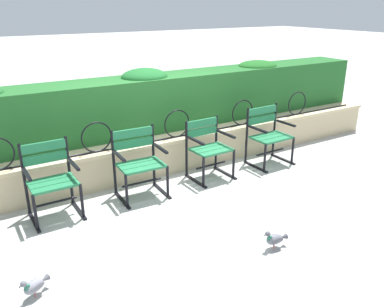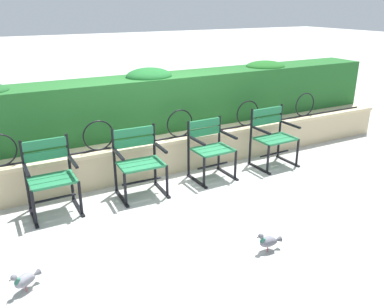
# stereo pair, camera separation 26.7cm
# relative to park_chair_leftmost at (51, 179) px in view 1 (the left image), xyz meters

# --- Properties ---
(ground_plane) EXTENTS (60.00, 60.00, 0.00)m
(ground_plane) POSITION_rel_park_chair_leftmost_xyz_m (1.73, -0.47, -0.47)
(ground_plane) COLOR #ADADA8
(stone_wall) EXTENTS (8.47, 0.41, 0.52)m
(stone_wall) POSITION_rel_park_chair_leftmost_xyz_m (1.73, 0.50, -0.20)
(stone_wall) COLOR #C6B289
(stone_wall) RESTS_ON ground
(iron_arch_fence) EXTENTS (7.91, 0.02, 0.42)m
(iron_arch_fence) POSITION_rel_park_chair_leftmost_xyz_m (1.39, 0.42, 0.23)
(iron_arch_fence) COLOR black
(iron_arch_fence) RESTS_ON stone_wall
(hedge_row) EXTENTS (8.30, 0.69, 0.95)m
(hedge_row) POSITION_rel_park_chair_leftmost_xyz_m (1.72, 1.02, 0.49)
(hedge_row) COLOR #236028
(hedge_row) RESTS_ON stone_wall
(park_chair_leftmost) EXTENTS (0.57, 0.53, 0.90)m
(park_chair_leftmost) POSITION_rel_park_chair_leftmost_xyz_m (0.00, 0.00, 0.00)
(park_chair_leftmost) COLOR #237547
(park_chair_leftmost) RESTS_ON ground
(park_chair_centre_left) EXTENTS (0.62, 0.54, 0.89)m
(park_chair_centre_left) POSITION_rel_park_chair_leftmost_xyz_m (1.10, -0.03, 0.00)
(park_chair_centre_left) COLOR #237547
(park_chair_centre_left) RESTS_ON ground
(park_chair_centre_right) EXTENTS (0.58, 0.54, 0.84)m
(park_chair_centre_right) POSITION_rel_park_chair_leftmost_xyz_m (2.19, -0.01, -0.01)
(park_chair_centre_right) COLOR #237547
(park_chair_centre_right) RESTS_ON ground
(park_chair_rightmost) EXTENTS (0.64, 0.54, 0.90)m
(park_chair_rightmost) POSITION_rel_park_chair_leftmost_xyz_m (3.29, -0.04, 0.00)
(park_chair_rightmost) COLOR #237547
(park_chair_rightmost) RESTS_ON ground
(pigeon_near_chairs) EXTENTS (0.27, 0.19, 0.22)m
(pigeon_near_chairs) POSITION_rel_park_chair_leftmost_xyz_m (-0.50, -1.37, -0.36)
(pigeon_near_chairs) COLOR gray
(pigeon_near_chairs) RESTS_ON ground
(pigeon_far_side) EXTENTS (0.29, 0.12, 0.22)m
(pigeon_far_side) POSITION_rel_park_chair_leftmost_xyz_m (1.77, -1.90, -0.36)
(pigeon_far_side) COLOR slate
(pigeon_far_side) RESTS_ON ground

